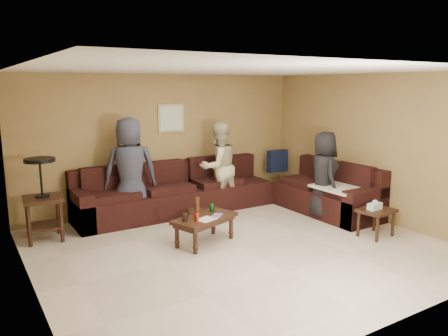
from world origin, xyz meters
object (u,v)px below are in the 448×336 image
object	(u,v)px
sectional_sofa	(231,196)
waste_bin	(196,218)
person_middle	(219,167)
person_left	(130,170)
coffee_table	(204,220)
side_table_right	(376,213)
person_right	(324,175)
end_table_left	(42,198)

from	to	relation	value
sectional_sofa	waste_bin	size ratio (longest dim) A/B	15.11
person_middle	waste_bin	bearing A→B (deg)	34.59
sectional_sofa	person_left	xyz separation A→B (m)	(-1.73, 0.43, 0.57)
coffee_table	person_left	bearing A→B (deg)	109.56
side_table_right	person_left	xyz separation A→B (m)	(-2.93, 2.67, 0.52)
side_table_right	waste_bin	xyz separation A→B (m)	(-2.14, 1.83, -0.23)
side_table_right	person_left	world-z (taller)	person_left
side_table_right	person_middle	size ratio (longest dim) A/B	0.35
sectional_sofa	waste_bin	distance (m)	1.03
side_table_right	person_right	size ratio (longest dim) A/B	0.38
person_left	person_middle	bearing A→B (deg)	-169.06
person_left	person_right	size ratio (longest dim) A/B	1.18
coffee_table	waste_bin	xyz separation A→B (m)	(0.24, 0.71, -0.20)
sectional_sofa	person_middle	xyz separation A→B (m)	(-0.08, 0.32, 0.49)
person_middle	person_right	distance (m)	1.90
person_middle	person_right	world-z (taller)	person_middle
sectional_sofa	person_right	xyz separation A→B (m)	(1.22, -1.08, 0.44)
waste_bin	side_table_right	bearing A→B (deg)	-40.56
end_table_left	person_middle	xyz separation A→B (m)	(3.07, 0.03, 0.16)
coffee_table	end_table_left	world-z (taller)	end_table_left
side_table_right	waste_bin	size ratio (longest dim) A/B	1.89
waste_bin	person_left	size ratio (longest dim) A/B	0.17
sectional_sofa	end_table_left	world-z (taller)	end_table_left
person_left	person_right	world-z (taller)	person_left
person_right	person_middle	bearing A→B (deg)	63.03
person_left	person_middle	distance (m)	1.66
coffee_table	person_left	world-z (taller)	person_left
person_left	person_middle	xyz separation A→B (m)	(1.65, -0.12, -0.08)
side_table_right	person_right	world-z (taller)	person_right
waste_bin	person_right	size ratio (longest dim) A/B	0.20
sectional_sofa	side_table_right	xyz separation A→B (m)	(1.21, -2.23, 0.05)
sectional_sofa	person_left	distance (m)	1.87
end_table_left	coffee_table	bearing A→B (deg)	-35.38
side_table_right	person_right	bearing A→B (deg)	89.23
end_table_left	waste_bin	size ratio (longest dim) A/B	4.06
end_table_left	person_left	world-z (taller)	person_left
sectional_sofa	person_middle	size ratio (longest dim) A/B	2.84
person_right	end_table_left	bearing A→B (deg)	92.71
sectional_sofa	person_middle	distance (m)	0.59
end_table_left	side_table_right	size ratio (longest dim) A/B	2.15
person_left	person_right	distance (m)	3.32
coffee_table	person_right	distance (m)	2.43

